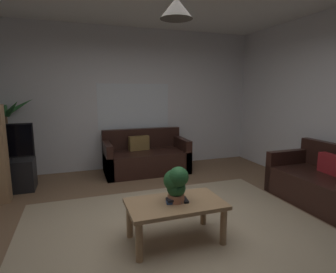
{
  "coord_description": "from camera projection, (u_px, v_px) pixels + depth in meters",
  "views": [
    {
      "loc": [
        -1.04,
        -2.71,
        1.6
      ],
      "look_at": [
        0.0,
        0.3,
        1.05
      ],
      "focal_mm": 29.03,
      "sensor_mm": 36.0,
      "label": 1
    }
  ],
  "objects": [
    {
      "name": "floor",
      "position": [
        176.0,
        231.0,
        3.13
      ],
      "size": [
        5.4,
        5.57,
        0.02
      ],
      "primitive_type": "cube",
      "color": "brown",
      "rests_on": "ground"
    },
    {
      "name": "rug",
      "position": [
        183.0,
        239.0,
        2.94
      ],
      "size": [
        3.51,
        3.06,
        0.01
      ],
      "primitive_type": "cube",
      "color": "tan",
      "rests_on": "ground"
    },
    {
      "name": "wall_back",
      "position": [
        128.0,
        99.0,
        5.51
      ],
      "size": [
        5.52,
        0.06,
        2.81
      ],
      "primitive_type": "cube",
      "color": "silver",
      "rests_on": "ground"
    },
    {
      "name": "window_pane",
      "position": [
        134.0,
        106.0,
        5.54
      ],
      "size": [
        1.46,
        0.01,
        0.91
      ],
      "primitive_type": "cube",
      "color": "white"
    },
    {
      "name": "couch_under_window",
      "position": [
        146.0,
        158.0,
        5.32
      ],
      "size": [
        1.59,
        0.81,
        0.82
      ],
      "color": "black",
      "rests_on": "ground"
    },
    {
      "name": "couch_right_side",
      "position": [
        322.0,
        184.0,
        3.86
      ],
      "size": [
        0.81,
        1.34,
        0.82
      ],
      "rotation": [
        0.0,
        0.0,
        -1.57
      ],
      "color": "black",
      "rests_on": "ground"
    },
    {
      "name": "coffee_table",
      "position": [
        175.0,
        209.0,
        2.86
      ],
      "size": [
        1.01,
        0.58,
        0.44
      ],
      "color": "#A87F56",
      "rests_on": "ground"
    },
    {
      "name": "book_on_table_0",
      "position": [
        174.0,
        201.0,
        2.83
      ],
      "size": [
        0.17,
        0.13,
        0.03
      ],
      "primitive_type": "cube",
      "rotation": [
        0.0,
        0.0,
        -0.21
      ],
      "color": "#2D4C8C",
      "rests_on": "coffee_table"
    },
    {
      "name": "book_on_table_1",
      "position": [
        174.0,
        199.0,
        2.82
      ],
      "size": [
        0.16,
        0.1,
        0.02
      ],
      "primitive_type": "cube",
      "rotation": [
        0.0,
        0.0,
        -0.03
      ],
      "color": "black",
      "rests_on": "coffee_table"
    },
    {
      "name": "remote_on_table_0",
      "position": [
        185.0,
        200.0,
        2.88
      ],
      "size": [
        0.07,
        0.17,
        0.02
      ],
      "primitive_type": "cube",
      "rotation": [
        0.0,
        0.0,
        3.0
      ],
      "color": "black",
      "rests_on": "coffee_table"
    },
    {
      "name": "potted_plant_on_table",
      "position": [
        176.0,
        183.0,
        2.82
      ],
      "size": [
        0.25,
        0.27,
        0.38
      ],
      "color": "#B77051",
      "rests_on": "coffee_table"
    },
    {
      "name": "tv_stand",
      "position": [
        4.0,
        176.0,
        4.29
      ],
      "size": [
        0.9,
        0.44,
        0.5
      ],
      "primitive_type": "cube",
      "color": "black",
      "rests_on": "ground"
    },
    {
      "name": "tv",
      "position": [
        0.0,
        142.0,
        4.18
      ],
      "size": [
        0.95,
        0.16,
        0.58
      ],
      "color": "black",
      "rests_on": "tv_stand"
    },
    {
      "name": "potted_palm_corner",
      "position": [
        9.0,
        141.0,
        4.71
      ],
      "size": [
        0.79,
        0.82,
        1.5
      ],
      "color": "brown",
      "rests_on": "ground"
    },
    {
      "name": "pendant_lamp",
      "position": [
        176.0,
        8.0,
        2.52
      ],
      "size": [
        0.31,
        0.31,
        0.56
      ],
      "color": "black"
    }
  ]
}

